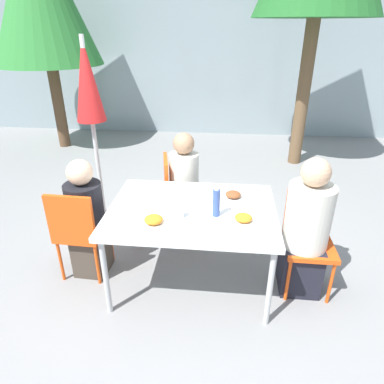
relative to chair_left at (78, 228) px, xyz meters
The scene contains 16 objects.
ground_plane 1.11m from the chair_left, ahead, with size 24.00×24.00×0.00m, color gray.
building_facade 5.00m from the chair_left, 78.43° to the left, with size 10.00×0.20×3.00m.
dining_table 1.00m from the chair_left, ahead, with size 1.36×1.02×0.74m.
chair_left is the anchor object (origin of this frame).
person_left 0.10m from the chair_left, 55.67° to the left, with size 0.31×0.31×1.11m.
chair_right 1.97m from the chair_left, ahead, with size 0.40×0.40×0.87m.
person_right 1.92m from the chair_left, ahead, with size 0.36×0.36×1.21m.
chair_far 1.11m from the chair_left, 48.58° to the left, with size 0.47×0.47×0.87m.
person_far 1.15m from the chair_left, 44.19° to the left, with size 0.32×0.32×1.14m.
closed_umbrella 1.34m from the chair_left, 98.14° to the left, with size 0.36×0.36×2.01m.
plate_0 1.37m from the chair_left, 10.67° to the left, with size 0.24×0.24×0.07m.
plate_1 0.80m from the chair_left, 17.99° to the right, with size 0.26×0.26×0.07m.
plate_2 1.42m from the chair_left, ahead, with size 0.24×0.24×0.07m.
bottle 1.23m from the chair_left, ahead, with size 0.06×0.06×0.24m.
drinking_cup 0.95m from the chair_left, ahead, with size 0.06×0.06×0.10m.
salad_bowl 1.14m from the chair_left, 17.28° to the left, with size 0.18×0.18×0.06m.
Camera 1 is at (0.25, -2.44, 2.09)m, focal length 32.00 mm.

